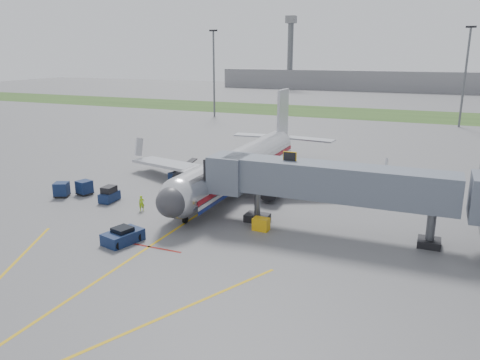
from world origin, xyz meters
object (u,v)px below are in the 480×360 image
at_px(pushback_tug, 123,236).
at_px(belt_loader, 182,174).
at_px(airliner, 241,165).
at_px(ramp_worker, 142,203).
at_px(baggage_tug, 109,195).

distance_m(pushback_tug, belt_loader, 20.95).
bearing_deg(airliner, ramp_worker, -115.54).
bearing_deg(ramp_worker, airliner, 20.63).
bearing_deg(ramp_worker, belt_loader, 57.95).
relative_size(pushback_tug, ramp_worker, 2.30).
relative_size(airliner, belt_loader, 8.00).
height_order(airliner, ramp_worker, airliner).
height_order(pushback_tug, ramp_worker, ramp_worker).
distance_m(airliner, pushback_tug, 19.59).
bearing_deg(ramp_worker, baggage_tug, 122.46).
bearing_deg(pushback_tug, baggage_tug, 133.24).
relative_size(belt_loader, ramp_worker, 2.85).
xyz_separation_m(belt_loader, ramp_worker, (2.65, -12.71, 0.26)).
relative_size(baggage_tug, ramp_worker, 1.56).
bearing_deg(pushback_tug, airliner, 82.67).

